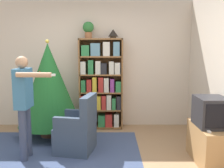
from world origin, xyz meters
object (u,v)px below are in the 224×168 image
at_px(armchair, 77,132).
at_px(table_lamp, 113,33).
at_px(standing_person, 24,99).
at_px(bookshelf, 101,85).
at_px(potted_plant, 88,29).
at_px(christmas_tree, 49,85).
at_px(television, 211,112).

height_order(armchair, table_lamp, table_lamp).
relative_size(standing_person, table_lamp, 7.66).
relative_size(armchair, table_lamp, 4.60).
bearing_deg(armchair, bookshelf, 176.34).
height_order(armchair, standing_person, standing_person).
bearing_deg(bookshelf, potted_plant, 177.40).
bearing_deg(table_lamp, christmas_tree, -157.25).
xyz_separation_m(bookshelf, christmas_tree, (-0.94, -0.49, 0.08)).
bearing_deg(potted_plant, table_lamp, -0.00).
distance_m(bookshelf, christmas_tree, 1.06).
distance_m(christmas_tree, potted_plant, 1.36).
bearing_deg(christmas_tree, potted_plant, 35.60).
xyz_separation_m(television, table_lamp, (-1.38, 1.61, 1.18)).
distance_m(bookshelf, television, 2.29).
bearing_deg(christmas_tree, bookshelf, 27.44).
height_order(television, table_lamp, table_lamp).
height_order(bookshelf, standing_person, bookshelf).
distance_m(bookshelf, standing_person, 1.80).
height_order(christmas_tree, armchair, christmas_tree).
relative_size(television, table_lamp, 2.46).
bearing_deg(television, christmas_tree, 156.58).
bearing_deg(table_lamp, potted_plant, 180.00).
xyz_separation_m(television, armchair, (-1.95, 0.38, -0.43)).
relative_size(christmas_tree, potted_plant, 5.47).
bearing_deg(television, potted_plant, 139.27).
distance_m(television, table_lamp, 2.43).
xyz_separation_m(potted_plant, table_lamp, (0.49, -0.00, -0.09)).
distance_m(christmas_tree, standing_person, 0.99).
relative_size(christmas_tree, standing_person, 1.18).
bearing_deg(potted_plant, television, -40.73).
bearing_deg(television, armchair, 168.86).
relative_size(bookshelf, standing_person, 1.20).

